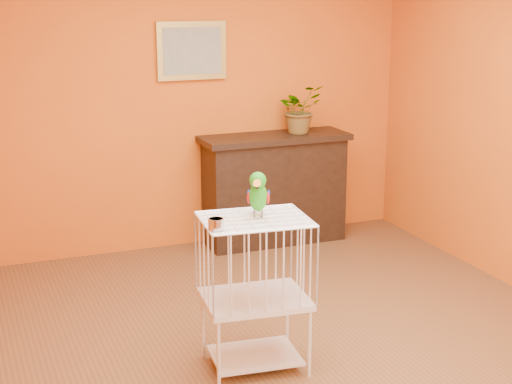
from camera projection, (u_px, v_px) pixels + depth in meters
name	position (u px, v px, depth m)	size (l,w,h in m)	color
ground	(297.00, 342.00, 5.21)	(4.50, 4.50, 0.00)	brown
room_shell	(300.00, 105.00, 4.80)	(4.50, 4.50, 4.50)	#D55E14
console_cabinet	(274.00, 189.00, 7.14)	(1.35, 0.48, 1.00)	black
potted_plant	(298.00, 114.00, 7.09)	(0.39, 0.44, 0.34)	#26722D
framed_picture	(192.00, 51.00, 6.75)	(0.62, 0.04, 0.50)	#AE963E
birdcage	(255.00, 292.00, 4.75)	(0.67, 0.54, 0.96)	silver
feed_cup	(216.00, 224.00, 4.40)	(0.09, 0.09, 0.06)	silver
parrot	(258.00, 194.00, 4.63)	(0.17, 0.25, 0.28)	#59544C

